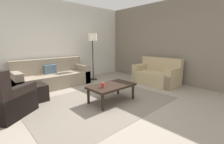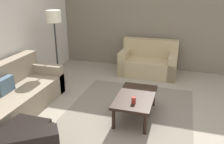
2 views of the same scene
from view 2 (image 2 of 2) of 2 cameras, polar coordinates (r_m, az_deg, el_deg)
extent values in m
plane|color=gray|center=(4.25, 3.08, -11.63)|extent=(8.00, 8.00, 0.00)
cube|color=slate|center=(6.61, 9.77, 12.78)|extent=(0.12, 5.20, 2.80)
cube|color=slate|center=(4.25, 3.08, -11.59)|extent=(3.23, 2.29, 0.01)
cube|color=gray|center=(4.74, -22.30, -6.76)|extent=(2.23, 0.88, 0.42)
cube|color=gray|center=(5.44, -15.93, -1.30)|extent=(0.20, 0.88, 0.62)
cube|color=slate|center=(4.64, -24.19, -2.92)|extent=(0.36, 0.12, 0.28)
cube|color=tan|center=(6.28, 8.62, 1.25)|extent=(0.84, 1.43, 0.42)
cube|color=tan|center=(6.50, 9.13, 4.00)|extent=(0.24, 1.43, 0.88)
cube|color=tan|center=(6.36, 3.17, 2.65)|extent=(0.84, 0.20, 0.62)
cube|color=tan|center=(6.20, 14.30, 1.55)|extent=(0.84, 0.20, 0.62)
cube|color=black|center=(3.71, -20.05, -14.64)|extent=(0.56, 0.56, 0.40)
cylinder|color=black|center=(3.87, 7.95, -12.26)|extent=(0.06, 0.06, 0.36)
cylinder|color=black|center=(4.72, 9.91, -5.98)|extent=(0.06, 0.06, 0.36)
cylinder|color=black|center=(3.96, 0.37, -11.18)|extent=(0.06, 0.06, 0.36)
cylinder|color=black|center=(4.79, 3.72, -5.25)|extent=(0.06, 0.06, 0.36)
cube|color=black|center=(4.23, 5.68, -5.95)|extent=(1.10, 0.64, 0.05)
cylinder|color=#B2332D|center=(3.94, 5.20, -6.73)|extent=(0.07, 0.07, 0.11)
cylinder|color=black|center=(5.88, -12.53, -2.45)|extent=(0.28, 0.28, 0.03)
cylinder|color=#262626|center=(5.64, -13.08, 4.20)|extent=(0.04, 0.04, 1.45)
cylinder|color=beige|center=(5.47, -13.81, 12.82)|extent=(0.32, 0.32, 0.26)
camera|label=1|loc=(2.45, 64.97, -12.57)|focal=24.35mm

